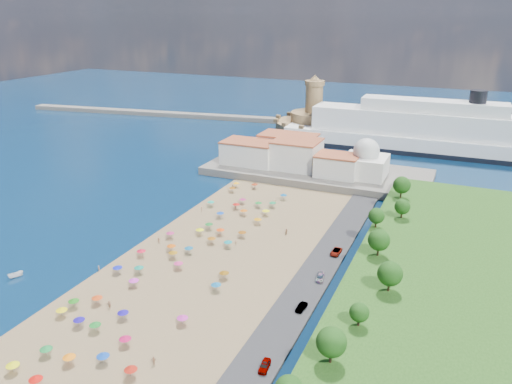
% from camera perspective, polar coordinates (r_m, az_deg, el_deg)
% --- Properties ---
extents(ground, '(700.00, 700.00, 0.00)m').
position_cam_1_polar(ground, '(146.38, -5.38, -5.81)').
color(ground, '#071938').
rests_on(ground, ground).
extents(terrace, '(90.00, 36.00, 3.00)m').
position_cam_1_polar(terrace, '(205.23, 6.91, 2.28)').
color(terrace, '#59544C').
rests_on(terrace, ground).
extents(jetty, '(18.00, 70.00, 2.40)m').
position_cam_1_polar(jetty, '(243.77, 4.37, 5.15)').
color(jetty, '#59544C').
rests_on(jetty, ground).
extents(breakwater, '(199.03, 34.77, 2.60)m').
position_cam_1_polar(breakwater, '(325.83, -9.53, 8.75)').
color(breakwater, '#59544C').
rests_on(breakwater, ground).
extents(waterfront_buildings, '(57.00, 29.00, 11.00)m').
position_cam_1_polar(waterfront_buildings, '(207.88, 3.59, 4.45)').
color(waterfront_buildings, silver).
rests_on(waterfront_buildings, terrace).
extents(domed_building, '(16.00, 16.00, 15.00)m').
position_cam_1_polar(domed_building, '(196.73, 12.42, 3.44)').
color(domed_building, silver).
rests_on(domed_building, terrace).
extents(fortress, '(40.00, 40.00, 32.40)m').
position_cam_1_polar(fortress, '(270.25, 6.54, 7.75)').
color(fortress, '#9E7C4F').
rests_on(fortress, ground).
extents(cruise_ship, '(139.64, 23.74, 30.41)m').
position_cam_1_polar(cruise_ship, '(249.63, 19.27, 6.28)').
color(cruise_ship, black).
rests_on(cruise_ship, ground).
extents(beach_parasols, '(31.19, 114.77, 2.20)m').
position_cam_1_polar(beach_parasols, '(137.28, -8.32, -6.79)').
color(beach_parasols, gray).
rests_on(beach_parasols, beach).
extents(beachgoers, '(37.30, 103.47, 1.90)m').
position_cam_1_polar(beachgoers, '(143.72, -6.66, -5.87)').
color(beachgoers, tan).
rests_on(beachgoers, beach).
extents(parked_cars, '(2.59, 55.68, 1.43)m').
position_cam_1_polar(parked_cars, '(122.43, 6.68, -10.66)').
color(parked_cars, gray).
rests_on(parked_cars, promenade).
extents(hillside_trees, '(14.14, 106.39, 7.20)m').
position_cam_1_polar(hillside_trees, '(123.44, 13.66, -6.33)').
color(hillside_trees, '#382314').
rests_on(hillside_trees, hillside).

